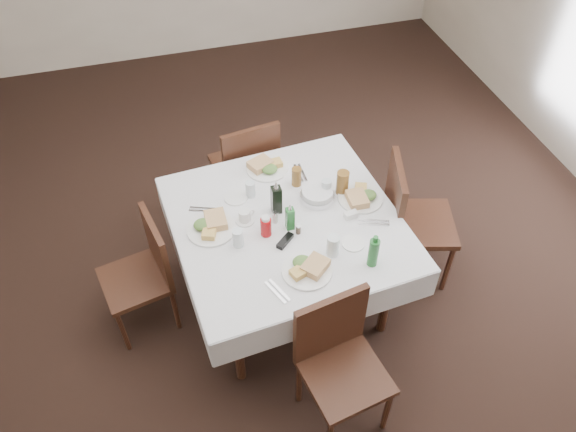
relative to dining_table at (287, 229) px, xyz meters
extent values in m
plane|color=black|center=(-0.22, 0.10, -0.68)|extent=(7.00, 7.00, 0.00)
cylinder|color=black|center=(-0.45, -0.54, -0.32)|extent=(0.06, 0.06, 0.72)
cylinder|color=black|center=(-0.54, 0.45, -0.32)|extent=(0.06, 0.06, 0.72)
cylinder|color=black|center=(0.54, -0.45, -0.32)|extent=(0.06, 0.06, 0.72)
cylinder|color=black|center=(0.45, 0.54, -0.32)|extent=(0.06, 0.06, 0.72)
cube|color=black|center=(0.00, 0.00, 0.05)|extent=(1.34, 1.34, 0.03)
cube|color=white|center=(0.00, 0.00, 0.07)|extent=(1.47, 1.47, 0.01)
cube|color=white|center=(-0.06, 0.68, -0.04)|extent=(1.36, 0.12, 0.22)
cube|color=white|center=(0.06, -0.68, -0.04)|extent=(1.36, 0.12, 0.22)
cube|color=white|center=(0.68, 0.06, -0.04)|extent=(0.12, 1.36, 0.22)
cube|color=white|center=(-0.68, -0.06, -0.04)|extent=(0.12, 1.36, 0.22)
cube|color=black|center=(-0.07, 0.95, -0.24)|extent=(0.50, 0.50, 0.04)
cube|color=black|center=(-0.04, 0.76, 0.00)|extent=(0.44, 0.11, 0.48)
cylinder|color=black|center=(0.08, 1.17, -0.46)|extent=(0.04, 0.04, 0.45)
cylinder|color=black|center=(0.14, 0.80, -0.46)|extent=(0.04, 0.04, 0.45)
cylinder|color=black|center=(-0.29, 1.11, -0.46)|extent=(0.04, 0.04, 0.45)
cylinder|color=black|center=(-0.23, 0.74, -0.46)|extent=(0.04, 0.04, 0.45)
cube|color=black|center=(0.07, -0.94, -0.24)|extent=(0.50, 0.50, 0.04)
cube|color=black|center=(0.03, -0.75, -0.01)|extent=(0.43, 0.11, 0.47)
cylinder|color=black|center=(-0.15, -0.79, -0.46)|extent=(0.04, 0.04, 0.44)
cylinder|color=black|center=(0.28, -1.09, -0.46)|extent=(0.04, 0.04, 0.44)
cylinder|color=black|center=(0.22, -0.72, -0.46)|extent=(0.04, 0.04, 0.44)
cube|color=black|center=(0.96, -0.02, -0.22)|extent=(0.57, 0.57, 0.04)
cube|color=black|center=(0.76, 0.04, 0.04)|extent=(0.17, 0.45, 0.50)
cylinder|color=black|center=(1.09, -0.26, -0.45)|extent=(0.04, 0.04, 0.47)
cylinder|color=black|center=(0.71, -0.15, -0.45)|extent=(0.04, 0.04, 0.47)
cylinder|color=black|center=(1.20, 0.12, -0.45)|extent=(0.04, 0.04, 0.47)
cylinder|color=black|center=(0.82, 0.23, -0.45)|extent=(0.04, 0.04, 0.47)
cube|color=black|center=(-0.99, 0.08, -0.27)|extent=(0.48, 0.48, 0.04)
cube|color=black|center=(-0.81, 0.11, -0.05)|extent=(0.12, 0.41, 0.44)
cylinder|color=black|center=(-1.20, 0.21, -0.48)|extent=(0.03, 0.03, 0.42)
cylinder|color=black|center=(-0.85, 0.28, -0.48)|extent=(0.03, 0.03, 0.42)
cylinder|color=black|center=(-1.13, -0.13, -0.48)|extent=(0.03, 0.03, 0.42)
cylinder|color=black|center=(-0.78, -0.06, -0.48)|extent=(0.03, 0.03, 0.42)
cylinder|color=white|center=(0.01, 0.51, 0.08)|extent=(0.29, 0.29, 0.01)
cube|color=tan|center=(-0.04, 0.52, 0.12)|extent=(0.19, 0.17, 0.05)
cube|color=#CB8F46|center=(0.06, 0.51, 0.11)|extent=(0.10, 0.08, 0.04)
ellipsoid|color=#2A6323|center=(0.01, 0.46, 0.12)|extent=(0.11, 0.10, 0.05)
cylinder|color=white|center=(0.00, -0.42, 0.08)|extent=(0.29, 0.29, 0.02)
cube|color=tan|center=(0.05, -0.43, 0.12)|extent=(0.19, 0.19, 0.05)
cube|color=#CB8F46|center=(-0.05, -0.44, 0.11)|extent=(0.12, 0.10, 0.04)
ellipsoid|color=#2A6323|center=(-0.02, -0.37, 0.12)|extent=(0.11, 0.10, 0.05)
cylinder|color=white|center=(0.51, 0.05, 0.08)|extent=(0.29, 0.29, 0.02)
cube|color=tan|center=(0.47, 0.02, 0.12)|extent=(0.12, 0.16, 0.05)
cube|color=#CB8F46|center=(0.53, 0.10, 0.11)|extent=(0.11, 0.12, 0.04)
ellipsoid|color=#2A6323|center=(0.55, 0.04, 0.12)|extent=(0.11, 0.10, 0.05)
cylinder|color=white|center=(-0.46, 0.05, 0.09)|extent=(0.30, 0.30, 0.02)
cube|color=tan|center=(-0.43, 0.09, 0.12)|extent=(0.12, 0.16, 0.05)
cube|color=#CB8F46|center=(-0.48, 0.00, 0.11)|extent=(0.11, 0.12, 0.04)
ellipsoid|color=#2A6323|center=(-0.51, 0.07, 0.12)|extent=(0.11, 0.10, 0.05)
cylinder|color=white|center=(-0.26, 0.28, 0.08)|extent=(0.15, 0.15, 0.01)
cylinder|color=white|center=(0.33, -0.30, 0.08)|extent=(0.14, 0.14, 0.01)
cylinder|color=silver|center=(-0.16, 0.28, 0.13)|extent=(0.06, 0.06, 0.11)
cylinder|color=silver|center=(0.18, -0.33, 0.15)|extent=(0.07, 0.07, 0.14)
cylinder|color=silver|center=(0.31, 0.16, 0.14)|extent=(0.06, 0.06, 0.12)
cylinder|color=silver|center=(-0.33, -0.11, 0.14)|extent=(0.07, 0.07, 0.12)
cylinder|color=brown|center=(0.15, 0.30, 0.14)|extent=(0.06, 0.06, 0.13)
cylinder|color=brown|center=(0.42, 0.15, 0.16)|extent=(0.08, 0.08, 0.17)
cylinder|color=silver|center=(0.24, 0.13, 0.10)|extent=(0.22, 0.22, 0.04)
cylinder|color=white|center=(0.24, 0.13, 0.13)|extent=(0.20, 0.20, 0.05)
cube|color=black|center=(-0.04, 0.10, 0.18)|extent=(0.06, 0.06, 0.20)
cone|color=silver|center=(-0.04, 0.10, 0.30)|extent=(0.03, 0.03, 0.05)
cube|color=#216D2B|center=(0.00, -0.06, 0.16)|extent=(0.05, 0.05, 0.16)
cone|color=silver|center=(0.00, -0.06, 0.26)|extent=(0.03, 0.03, 0.04)
cylinder|color=#AB0B0F|center=(-0.15, -0.07, 0.14)|extent=(0.07, 0.07, 0.12)
cylinder|color=white|center=(-0.15, -0.07, 0.21)|extent=(0.05, 0.05, 0.02)
cylinder|color=white|center=(-0.07, 0.01, 0.11)|extent=(0.04, 0.04, 0.07)
cylinder|color=silver|center=(-0.07, 0.01, 0.16)|extent=(0.04, 0.04, 0.01)
cylinder|color=#403124|center=(0.04, -0.12, 0.11)|extent=(0.03, 0.03, 0.06)
cylinder|color=silver|center=(0.04, -0.12, 0.14)|extent=(0.03, 0.03, 0.01)
cylinder|color=white|center=(-0.25, 0.07, 0.08)|extent=(0.12, 0.12, 0.01)
cylinder|color=white|center=(-0.25, 0.07, 0.12)|extent=(0.07, 0.07, 0.08)
cylinder|color=black|center=(-0.25, 0.07, 0.15)|extent=(0.06, 0.06, 0.01)
torus|color=white|center=(-0.21, 0.08, 0.12)|extent=(0.05, 0.02, 0.05)
cube|color=black|center=(-0.06, -0.17, 0.09)|extent=(0.13, 0.12, 0.03)
cylinder|color=#216D2B|center=(0.38, -0.47, 0.17)|extent=(0.06, 0.06, 0.19)
cylinder|color=#216D2B|center=(0.38, -0.47, 0.29)|extent=(0.03, 0.03, 0.04)
cube|color=white|center=(0.39, -0.08, 0.10)|extent=(0.09, 0.05, 0.04)
cube|color=pink|center=(0.39, -0.08, 0.10)|extent=(0.07, 0.04, 0.02)
cube|color=silver|center=(0.20, 0.40, 0.08)|extent=(0.02, 0.18, 0.01)
cube|color=silver|center=(0.23, 0.40, 0.08)|extent=(0.02, 0.18, 0.01)
cube|color=silver|center=(-0.19, -0.51, 0.08)|extent=(0.08, 0.18, 0.01)
cube|color=silver|center=(-0.21, -0.52, 0.08)|extent=(0.08, 0.18, 0.01)
cube|color=silver|center=(0.51, -0.18, 0.08)|extent=(0.18, 0.08, 0.01)
cube|color=silver|center=(0.52, -0.15, 0.08)|extent=(0.18, 0.08, 0.01)
cube|color=silver|center=(-0.48, 0.25, 0.08)|extent=(0.16, 0.07, 0.01)
cube|color=silver|center=(-0.49, 0.22, 0.08)|extent=(0.16, 0.07, 0.01)
camera|label=1|loc=(-0.66, -2.32, 2.59)|focal=35.00mm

